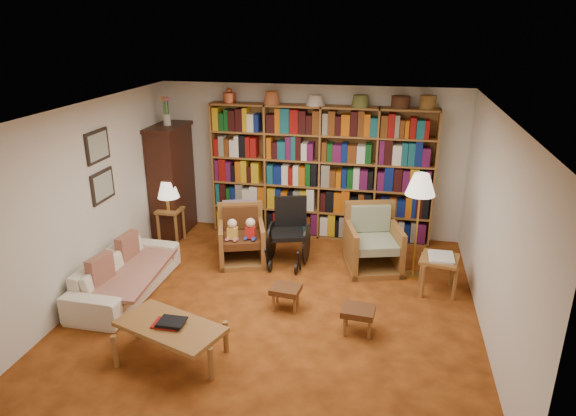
% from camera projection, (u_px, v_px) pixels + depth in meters
% --- Properties ---
extents(floor, '(5.00, 5.00, 0.00)m').
position_uv_depth(floor, '(278.00, 304.00, 6.65)').
color(floor, '#9C4D18').
rests_on(floor, ground).
extents(ceiling, '(5.00, 5.00, 0.00)m').
position_uv_depth(ceiling, '(276.00, 110.00, 5.78)').
color(ceiling, white).
rests_on(ceiling, wall_back).
extents(wall_back, '(5.00, 0.00, 5.00)m').
position_uv_depth(wall_back, '(310.00, 161.00, 8.52)').
color(wall_back, silver).
rests_on(wall_back, floor).
extents(wall_front, '(5.00, 0.00, 5.00)m').
position_uv_depth(wall_front, '(205.00, 327.00, 3.92)').
color(wall_front, silver).
rests_on(wall_front, floor).
extents(wall_left, '(0.00, 5.00, 5.00)m').
position_uv_depth(wall_left, '(90.00, 200.00, 6.68)').
color(wall_left, silver).
rests_on(wall_left, floor).
extents(wall_right, '(0.00, 5.00, 5.00)m').
position_uv_depth(wall_right, '(494.00, 229.00, 5.75)').
color(wall_right, silver).
rests_on(wall_right, floor).
extents(bookshelf, '(3.60, 0.30, 2.42)m').
position_uv_depth(bookshelf, '(320.00, 169.00, 8.35)').
color(bookshelf, brown).
rests_on(bookshelf, floor).
extents(curio_cabinet, '(0.50, 0.95, 2.40)m').
position_uv_depth(curio_cabinet, '(172.00, 179.00, 8.58)').
color(curio_cabinet, black).
rests_on(curio_cabinet, floor).
extents(framed_pictures, '(0.03, 0.52, 0.97)m').
position_uv_depth(framed_pictures, '(100.00, 166.00, 6.82)').
color(framed_pictures, black).
rests_on(framed_pictures, wall_left).
extents(sofa, '(1.88, 0.77, 0.55)m').
position_uv_depth(sofa, '(125.00, 274.00, 6.83)').
color(sofa, '#EDE1C9').
rests_on(sofa, floor).
extents(sofa_throw, '(0.91, 1.58, 0.04)m').
position_uv_depth(sofa_throw, '(129.00, 273.00, 6.81)').
color(sofa_throw, beige).
rests_on(sofa_throw, sofa).
extents(cushion_left, '(0.16, 0.40, 0.39)m').
position_uv_depth(cushion_left, '(128.00, 251.00, 7.11)').
color(cushion_left, maroon).
rests_on(cushion_left, sofa).
extents(cushion_right, '(0.19, 0.41, 0.39)m').
position_uv_depth(cushion_right, '(101.00, 274.00, 6.47)').
color(cushion_right, maroon).
rests_on(cushion_right, sofa).
extents(side_table_lamp, '(0.39, 0.39, 0.57)m').
position_uv_depth(side_table_lamp, '(170.00, 218.00, 8.38)').
color(side_table_lamp, brown).
rests_on(side_table_lamp, floor).
extents(table_lamp, '(0.35, 0.35, 0.48)m').
position_uv_depth(table_lamp, '(168.00, 190.00, 8.21)').
color(table_lamp, gold).
rests_on(table_lamp, side_table_lamp).
extents(armchair_leather, '(0.90, 0.90, 0.87)m').
position_uv_depth(armchair_leather, '(243.00, 238.00, 7.77)').
color(armchair_leather, brown).
rests_on(armchair_leather, floor).
extents(armchair_sage, '(0.96, 0.97, 0.94)m').
position_uv_depth(armchair_sage, '(374.00, 243.00, 7.56)').
color(armchair_sage, brown).
rests_on(armchair_sage, floor).
extents(wheelchair, '(0.60, 0.80, 0.99)m').
position_uv_depth(wheelchair, '(289.00, 233.00, 7.68)').
color(wheelchair, black).
rests_on(wheelchair, floor).
extents(floor_lamp, '(0.40, 0.40, 1.53)m').
position_uv_depth(floor_lamp, '(420.00, 189.00, 6.91)').
color(floor_lamp, gold).
rests_on(floor_lamp, floor).
extents(side_table_papers, '(0.57, 0.57, 0.53)m').
position_uv_depth(side_table_papers, '(439.00, 263.00, 6.81)').
color(side_table_papers, brown).
rests_on(side_table_papers, floor).
extents(footstool_a, '(0.39, 0.34, 0.31)m').
position_uv_depth(footstool_a, '(286.00, 291.00, 6.46)').
color(footstool_a, '#512615').
rests_on(footstool_a, floor).
extents(footstool_b, '(0.40, 0.35, 0.32)m').
position_uv_depth(footstool_b, '(358.00, 313.00, 5.96)').
color(footstool_b, '#512615').
rests_on(footstool_b, floor).
extents(coffee_table, '(1.28, 0.93, 0.48)m').
position_uv_depth(coffee_table, '(170.00, 329.00, 5.44)').
color(coffee_table, brown).
rests_on(coffee_table, floor).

